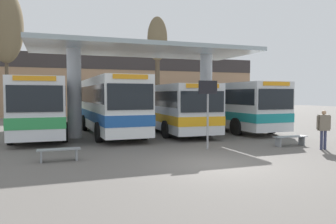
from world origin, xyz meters
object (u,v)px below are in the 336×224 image
at_px(poplar_tree_behind_right, 157,42).
at_px(parked_car_street, 190,107).
at_px(pedestrian_waiting, 324,126).
at_px(transit_bus_center_bay, 110,103).
at_px(poplar_tree_behind_left, 6,26).
at_px(transit_bus_left_bay, 40,105).
at_px(transit_bus_right_bay, 169,106).
at_px(transit_bus_far_right_bay, 227,104).
at_px(info_sign_platform, 208,101).
at_px(waiting_bench_near_pillar, 59,152).
at_px(waiting_bench_mid_platform, 290,139).

distance_m(poplar_tree_behind_right, parked_car_street, 9.77).
height_order(pedestrian_waiting, poplar_tree_behind_right, poplar_tree_behind_right).
height_order(transit_bus_center_bay, poplar_tree_behind_left, poplar_tree_behind_left).
distance_m(transit_bus_left_bay, poplar_tree_behind_right, 14.17).
xyz_separation_m(transit_bus_center_bay, parked_car_street, (11.59, 13.99, -0.93)).
bearing_deg(poplar_tree_behind_left, transit_bus_center_bay, -55.01).
bearing_deg(transit_bus_center_bay, poplar_tree_behind_right, -125.04).
height_order(transit_bus_right_bay, poplar_tree_behind_left, poplar_tree_behind_left).
xyz_separation_m(transit_bus_right_bay, transit_bus_far_right_bay, (4.20, -0.43, 0.09)).
bearing_deg(info_sign_platform, poplar_tree_behind_right, 79.74).
relative_size(transit_bus_center_bay, info_sign_platform, 3.31).
bearing_deg(pedestrian_waiting, info_sign_platform, 176.00).
relative_size(info_sign_platform, parked_car_street, 0.73).
xyz_separation_m(transit_bus_center_bay, poplar_tree_behind_left, (-6.70, 9.56, 6.05)).
bearing_deg(transit_bus_left_bay, transit_bus_right_bay, -178.84).
distance_m(transit_bus_center_bay, transit_bus_right_bay, 4.15).
height_order(pedestrian_waiting, poplar_tree_behind_left, poplar_tree_behind_left).
relative_size(transit_bus_right_bay, waiting_bench_near_pillar, 7.41).
bearing_deg(parked_car_street, pedestrian_waiting, -96.63).
bearing_deg(transit_bus_far_right_bay, waiting_bench_near_pillar, 33.07).
distance_m(transit_bus_center_bay, poplar_tree_behind_left, 13.15).
height_order(transit_bus_far_right_bay, waiting_bench_near_pillar, transit_bus_far_right_bay).
height_order(transit_bus_right_bay, info_sign_platform, info_sign_platform).
height_order(transit_bus_right_bay, poplar_tree_behind_right, poplar_tree_behind_right).
bearing_deg(transit_bus_far_right_bay, transit_bus_left_bay, -2.58).
height_order(waiting_bench_near_pillar, parked_car_street, parked_car_street).
relative_size(transit_bus_left_bay, transit_bus_far_right_bay, 0.95).
height_order(info_sign_platform, poplar_tree_behind_left, poplar_tree_behind_left).
bearing_deg(pedestrian_waiting, parked_car_street, 98.47).
bearing_deg(poplar_tree_behind_right, poplar_tree_behind_left, 177.46).
height_order(transit_bus_center_bay, transit_bus_right_bay, transit_bus_center_bay).
bearing_deg(poplar_tree_behind_left, transit_bus_left_bay, -73.21).
distance_m(transit_bus_left_bay, parked_car_street, 20.56).
bearing_deg(poplar_tree_behind_left, transit_bus_right_bay, -39.67).
bearing_deg(parked_car_street, poplar_tree_behind_left, -164.03).
xyz_separation_m(waiting_bench_near_pillar, parked_car_street, (14.81, 21.47, 0.64)).
distance_m(transit_bus_right_bay, waiting_bench_near_pillar, 10.99).
height_order(transit_bus_center_bay, pedestrian_waiting, transit_bus_center_bay).
bearing_deg(parked_car_street, transit_bus_center_bay, -127.28).
distance_m(transit_bus_right_bay, pedestrian_waiting, 10.25).
relative_size(transit_bus_right_bay, poplar_tree_behind_right, 1.18).
relative_size(waiting_bench_near_pillar, parked_car_street, 0.36).
xyz_separation_m(pedestrian_waiting, poplar_tree_behind_right, (-1.92, 17.85, 6.22)).
distance_m(transit_bus_far_right_bay, waiting_bench_mid_platform, 7.85).
xyz_separation_m(transit_bus_right_bay, pedestrian_waiting, (3.88, -9.46, -0.64)).
bearing_deg(poplar_tree_behind_right, pedestrian_waiting, -83.85).
bearing_deg(transit_bus_left_bay, poplar_tree_behind_left, -72.03).
relative_size(transit_bus_center_bay, waiting_bench_mid_platform, 5.88).
distance_m(transit_bus_center_bay, parked_car_street, 18.20).
bearing_deg(waiting_bench_near_pillar, transit_bus_right_bay, 47.87).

